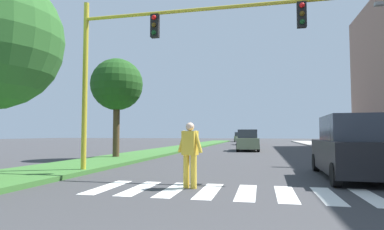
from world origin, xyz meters
TOP-DOWN VIEW (x-y plane):
  - ground_plane at (0.00, 30.00)m, footprint 140.00×140.00m
  - crosswalk at (0.00, 7.15)m, footprint 6.75×2.20m
  - median_strip at (-6.63, 28.00)m, footprint 3.17×64.00m
  - tree_mid at (-7.02, 15.60)m, footprint 2.88×2.88m
  - sidewalk_right at (7.59, 28.00)m, footprint 3.00×64.00m
  - traffic_light_gantry at (-2.75, 9.58)m, footprint 8.83×0.30m
  - pedestrian_performer at (-1.00, 7.44)m, footprint 0.73×0.35m
  - suv_crossing at (3.63, 10.20)m, footprint 2.07×4.65m
  - sedan_midblock at (-0.36, 26.15)m, footprint 2.11×4.63m
  - sedan_distant at (-1.16, 41.59)m, footprint 1.96×4.64m
  - sedan_far_horizon at (-3.12, 56.95)m, footprint 2.20×4.19m

SIDE VIEW (x-z plane):
  - ground_plane at x=0.00m, z-range 0.00..0.00m
  - crosswalk at x=0.00m, z-range 0.00..0.01m
  - median_strip at x=-6.63m, z-range 0.00..0.15m
  - sidewalk_right at x=7.59m, z-range 0.00..0.15m
  - sedan_distant at x=-1.16m, z-range -0.06..1.64m
  - sedan_far_horizon at x=-3.12m, z-range -0.07..1.65m
  - sedan_midblock at x=-0.36m, z-range -0.07..1.68m
  - suv_crossing at x=3.63m, z-range -0.05..1.92m
  - pedestrian_performer at x=-1.00m, z-range 0.09..1.78m
  - tree_mid at x=-7.02m, z-range 1.39..6.83m
  - traffic_light_gantry at x=-2.75m, z-range 1.36..7.36m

